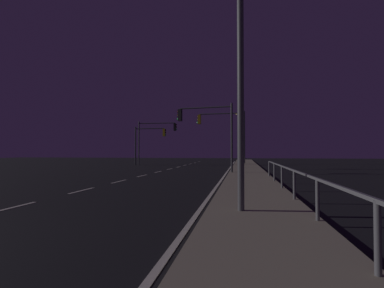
{
  "coord_description": "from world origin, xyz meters",
  "views": [
    {
      "loc": [
        6.93,
        -3.1,
        1.73
      ],
      "look_at": [
        1.68,
        28.18,
        2.51
      ],
      "focal_mm": 27.82,
      "sensor_mm": 36.0,
      "label": 1
    }
  ],
  "objects_px": {
    "traffic_light_mid_right": "(220,128)",
    "street_lamp_far_end": "(240,50)",
    "traffic_light_far_right": "(207,124)",
    "traffic_light_far_center": "(149,138)",
    "traffic_light_overhead_east": "(155,134)",
    "street_lamp_median": "(243,132)"
  },
  "relations": [
    {
      "from": "traffic_light_mid_right",
      "to": "street_lamp_far_end",
      "type": "distance_m",
      "value": 21.72
    },
    {
      "from": "traffic_light_far_right",
      "to": "traffic_light_far_center",
      "type": "height_order",
      "value": "traffic_light_far_right"
    },
    {
      "from": "traffic_light_overhead_east",
      "to": "traffic_light_mid_right",
      "type": "bearing_deg",
      "value": -39.34
    },
    {
      "from": "traffic_light_far_center",
      "to": "street_lamp_far_end",
      "type": "xyz_separation_m",
      "value": [
        11.43,
        -27.99,
        0.97
      ]
    },
    {
      "from": "traffic_light_far_center",
      "to": "street_lamp_median",
      "type": "xyz_separation_m",
      "value": [
        11.64,
        4.56,
        0.91
      ]
    },
    {
      "from": "traffic_light_mid_right",
      "to": "street_lamp_median",
      "type": "height_order",
      "value": "street_lamp_median"
    },
    {
      "from": "traffic_light_far_right",
      "to": "street_lamp_median",
      "type": "height_order",
      "value": "street_lamp_median"
    },
    {
      "from": "traffic_light_overhead_east",
      "to": "street_lamp_far_end",
      "type": "relative_size",
      "value": 0.78
    },
    {
      "from": "traffic_light_far_right",
      "to": "street_lamp_median",
      "type": "distance_m",
      "value": 17.59
    },
    {
      "from": "traffic_light_far_right",
      "to": "street_lamp_median",
      "type": "bearing_deg",
      "value": 80.59
    },
    {
      "from": "traffic_light_far_right",
      "to": "traffic_light_overhead_east",
      "type": "distance_m",
      "value": 15.98
    },
    {
      "from": "traffic_light_overhead_east",
      "to": "street_lamp_median",
      "type": "height_order",
      "value": "street_lamp_median"
    },
    {
      "from": "traffic_light_far_right",
      "to": "traffic_light_overhead_east",
      "type": "relative_size",
      "value": 0.94
    },
    {
      "from": "traffic_light_mid_right",
      "to": "traffic_light_overhead_east",
      "type": "bearing_deg",
      "value": 140.66
    },
    {
      "from": "traffic_light_mid_right",
      "to": "street_lamp_far_end",
      "type": "bearing_deg",
      "value": -84.5
    },
    {
      "from": "traffic_light_overhead_east",
      "to": "traffic_light_far_center",
      "type": "distance_m",
      "value": 1.16
    },
    {
      "from": "street_lamp_median",
      "to": "traffic_light_overhead_east",
      "type": "bearing_deg",
      "value": -161.73
    },
    {
      "from": "traffic_light_mid_right",
      "to": "traffic_light_far_center",
      "type": "xyz_separation_m",
      "value": [
        -9.35,
        6.37,
        -0.65
      ]
    },
    {
      "from": "street_lamp_median",
      "to": "street_lamp_far_end",
      "type": "bearing_deg",
      "value": -90.36
    },
    {
      "from": "traffic_light_far_center",
      "to": "street_lamp_far_end",
      "type": "distance_m",
      "value": 30.25
    },
    {
      "from": "street_lamp_median",
      "to": "street_lamp_far_end",
      "type": "relative_size",
      "value": 0.98
    },
    {
      "from": "traffic_light_far_right",
      "to": "street_lamp_far_end",
      "type": "relative_size",
      "value": 0.74
    }
  ]
}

